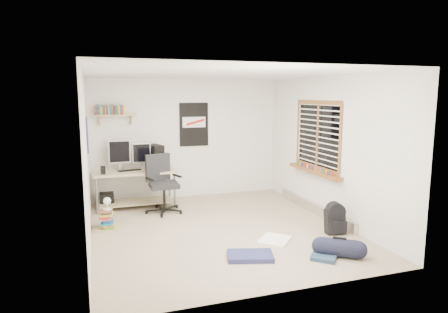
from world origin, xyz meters
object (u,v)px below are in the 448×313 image
object	(u,v)px
desk	(135,189)
backpack	(335,221)
office_chair	(164,187)
duffel_bag	(339,247)
book_stack	(106,219)

from	to	relation	value
desk	backpack	world-z (taller)	desk
office_chair	backpack	distance (m)	3.10
desk	duffel_bag	bearing A→B (deg)	-36.78
duffel_bag	backpack	bearing A→B (deg)	95.89
desk	book_stack	xyz separation A→B (m)	(-0.59, -1.14, -0.21)
office_chair	duffel_bag	world-z (taller)	office_chair
desk	office_chair	xyz separation A→B (m)	(0.47, -0.54, 0.13)
duffel_bag	office_chair	bearing A→B (deg)	159.91
office_chair	book_stack	size ratio (longest dim) A/B	2.52
book_stack	office_chair	bearing A→B (deg)	29.27
desk	duffel_bag	world-z (taller)	desk
desk	office_chair	size ratio (longest dim) A/B	1.43
office_chair	backpack	size ratio (longest dim) A/B	2.77
office_chair	backpack	xyz separation A→B (m)	(2.36, -1.99, -0.29)
desk	duffel_bag	size ratio (longest dim) A/B	3.17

